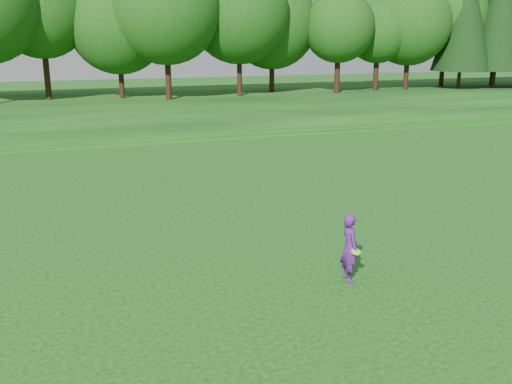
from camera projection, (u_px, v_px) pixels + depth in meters
name	position (u px, v px, depth m)	size (l,w,h in m)	color
ground	(269.00, 280.00, 13.99)	(140.00, 140.00, 0.00)	#0B3E0F
berm	(118.00, 108.00, 44.87)	(130.00, 30.00, 0.60)	#0B3E0F
walking_path	(145.00, 142.00, 32.20)	(130.00, 1.60, 0.04)	gray
treeline	(107.00, 7.00, 46.45)	(104.00, 7.00, 15.00)	#0F410F
woman	(350.00, 248.00, 13.74)	(0.44, 0.73, 1.70)	#4F1A75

